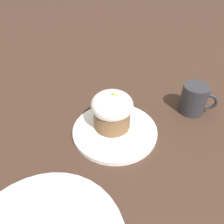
% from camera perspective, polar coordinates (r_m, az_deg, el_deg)
% --- Properties ---
extents(ground_plane, '(4.00, 4.00, 0.00)m').
position_cam_1_polar(ground_plane, '(0.60, 0.76, -5.31)').
color(ground_plane, '#3D281E').
extents(dessert_plate, '(0.23, 0.23, 0.01)m').
position_cam_1_polar(dessert_plate, '(0.59, 0.76, -4.89)').
color(dessert_plate, white).
rests_on(dessert_plate, ground_plane).
extents(carrot_cake, '(0.11, 0.11, 0.11)m').
position_cam_1_polar(carrot_cake, '(0.56, 0.00, 0.51)').
color(carrot_cake, brown).
rests_on(carrot_cake, dessert_plate).
extents(spoon, '(0.13, 0.06, 0.01)m').
position_cam_1_polar(spoon, '(0.59, 2.45, -3.86)').
color(spoon, silver).
rests_on(spoon, dessert_plate).
extents(coffee_cup, '(0.10, 0.07, 0.09)m').
position_cam_1_polar(coffee_cup, '(0.68, 20.68, 3.19)').
color(coffee_cup, '#2D2D33').
rests_on(coffee_cup, ground_plane).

